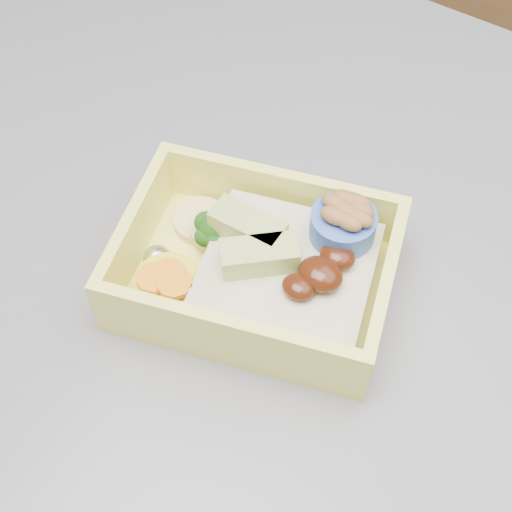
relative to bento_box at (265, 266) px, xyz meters
The scene contains 1 object.
bento_box is the anchor object (origin of this frame).
Camera 1 is at (-0.01, -0.27, 1.33)m, focal length 50.00 mm.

